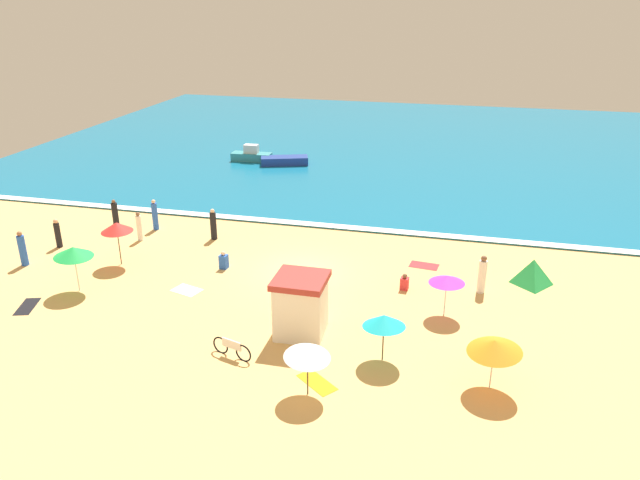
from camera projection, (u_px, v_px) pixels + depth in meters
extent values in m
plane|color=#E5B26B|center=(300.00, 271.00, 30.24)|extent=(60.00, 60.00, 0.00)
cube|color=#146B93|center=(382.00, 144.00, 55.38)|extent=(60.00, 44.00, 0.10)
cube|color=white|center=(329.00, 225.00, 35.86)|extent=(57.00, 0.70, 0.01)
cube|color=white|center=(301.00, 308.00, 24.37)|extent=(2.01, 2.00, 2.26)
cube|color=#A5332D|center=(300.00, 280.00, 23.90)|extent=(2.07, 2.06, 0.25)
cylinder|color=#4C3823|center=(383.00, 338.00, 22.62)|extent=(0.05, 0.05, 1.87)
cone|color=#19B7C6|center=(384.00, 321.00, 22.34)|extent=(2.15, 2.17, 0.58)
cylinder|color=#4C3823|center=(308.00, 372.00, 20.68)|extent=(0.05, 0.05, 1.83)
cone|color=white|center=(307.00, 352.00, 20.39)|extent=(2.25, 2.24, 0.53)
cylinder|color=#4C3823|center=(119.00, 244.00, 30.62)|extent=(0.05, 0.05, 2.22)
cone|color=red|center=(117.00, 227.00, 30.27)|extent=(2.01, 2.01, 0.51)
cylinder|color=silver|center=(445.00, 296.00, 25.84)|extent=(0.05, 0.05, 1.81)
cone|color=#B733C6|center=(447.00, 279.00, 25.54)|extent=(2.11, 2.11, 0.37)
cylinder|color=silver|center=(76.00, 269.00, 27.89)|extent=(0.05, 0.05, 2.16)
cone|color=green|center=(73.00, 252.00, 27.55)|extent=(1.82, 1.80, 0.59)
cylinder|color=silver|center=(492.00, 365.00, 20.98)|extent=(0.05, 0.05, 1.90)
cone|color=orange|center=(495.00, 346.00, 20.68)|extent=(2.66, 2.65, 0.61)
pyramid|color=green|center=(533.00, 272.00, 28.73)|extent=(1.65, 1.75, 1.26)
torus|color=black|center=(243.00, 353.00, 22.78)|extent=(0.71, 0.27, 0.72)
torus|color=black|center=(221.00, 345.00, 23.30)|extent=(0.71, 0.27, 0.72)
cube|color=white|center=(232.00, 344.00, 22.95)|extent=(0.86, 0.32, 0.36)
cylinder|color=blue|center=(155.00, 216.00, 35.25)|extent=(0.46, 0.46, 1.62)
sphere|color=beige|center=(153.00, 202.00, 34.91)|extent=(0.23, 0.23, 0.23)
cube|color=blue|center=(224.00, 262.00, 30.44)|extent=(0.41, 0.41, 0.71)
sphere|color=beige|center=(223.00, 253.00, 30.26)|extent=(0.23, 0.23, 0.23)
cylinder|color=white|center=(482.00, 277.00, 27.83)|extent=(0.46, 0.46, 1.59)
sphere|color=brown|center=(484.00, 259.00, 27.48)|extent=(0.27, 0.27, 0.27)
cube|color=red|center=(404.00, 284.00, 28.30)|extent=(0.40, 0.40, 0.59)
sphere|color=brown|center=(405.00, 276.00, 28.15)|extent=(0.22, 0.22, 0.22)
cylinder|color=black|center=(115.00, 214.00, 36.08)|extent=(0.51, 0.51, 1.34)
sphere|color=brown|center=(113.00, 201.00, 35.79)|extent=(0.22, 0.22, 0.22)
cylinder|color=black|center=(58.00, 235.00, 32.86)|extent=(0.45, 0.45, 1.38)
sphere|color=#DBA884|center=(55.00, 221.00, 32.55)|extent=(0.26, 0.26, 0.26)
cylinder|color=blue|center=(23.00, 251.00, 30.63)|extent=(0.51, 0.51, 1.60)
sphere|color=#9E6B47|center=(19.00, 234.00, 30.28)|extent=(0.26, 0.26, 0.26)
cylinder|color=white|center=(139.00, 228.00, 33.73)|extent=(0.40, 0.40, 1.46)
sphere|color=brown|center=(138.00, 214.00, 33.41)|extent=(0.22, 0.22, 0.22)
cylinder|color=black|center=(213.00, 226.00, 33.90)|extent=(0.47, 0.47, 1.56)
sphere|color=beige|center=(212.00, 211.00, 33.56)|extent=(0.24, 0.24, 0.24)
cube|color=red|center=(424.00, 266.00, 30.84)|extent=(1.53, 1.01, 0.01)
cube|color=black|center=(27.00, 306.00, 26.84)|extent=(1.14, 1.73, 0.01)
cube|color=white|center=(187.00, 290.00, 28.31)|extent=(1.52, 1.24, 0.01)
cube|color=orange|center=(317.00, 382.00, 21.63)|extent=(1.69, 1.55, 0.01)
cube|color=teal|center=(252.00, 157.00, 49.44)|extent=(3.27, 1.24, 0.66)
cube|color=silver|center=(251.00, 149.00, 49.18)|extent=(1.15, 0.72, 0.69)
cube|color=navy|center=(284.00, 161.00, 48.41)|extent=(3.93, 2.43, 0.64)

